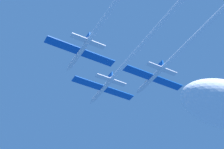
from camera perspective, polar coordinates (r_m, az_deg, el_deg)
jet_lead at (r=96.54m, az=3.55°, el=3.32°), size 20.15×63.99×3.34m
jet_left_wing at (r=88.00m, az=-1.05°, el=9.28°), size 20.15×56.61×3.34m
jet_right_wing at (r=95.89m, az=12.17°, el=5.03°), size 20.15×62.07×3.34m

